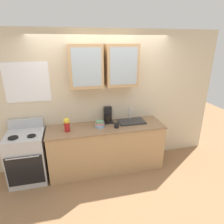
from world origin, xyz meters
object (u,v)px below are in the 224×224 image
object	(u,v)px
sink_faucet	(132,121)
vase	(67,124)
bowl_stack	(100,124)
coffee_maker	(108,116)
cup_near_sink	(117,125)
stove_range	(28,157)

from	to	relation	value
sink_faucet	vase	xyz separation A→B (m)	(-1.23, -0.13, 0.12)
bowl_stack	coffee_maker	xyz separation A→B (m)	(0.21, 0.21, 0.05)
sink_faucet	cup_near_sink	xyz separation A→B (m)	(-0.35, -0.18, 0.02)
stove_range	cup_near_sink	xyz separation A→B (m)	(1.60, -0.10, 0.49)
cup_near_sink	coffee_maker	bearing A→B (deg)	105.79
vase	coffee_maker	distance (m)	0.83
bowl_stack	cup_near_sink	bearing A→B (deg)	-19.72
bowl_stack	vase	xyz separation A→B (m)	(-0.58, -0.05, 0.08)
stove_range	coffee_maker	bearing A→B (deg)	8.05
sink_faucet	coffee_maker	bearing A→B (deg)	162.74
stove_range	sink_faucet	size ratio (longest dim) A/B	2.13
sink_faucet	vase	bearing A→B (deg)	-174.17
sink_faucet	vase	world-z (taller)	sink_faucet
sink_faucet	coffee_maker	distance (m)	0.47
vase	cup_near_sink	xyz separation A→B (m)	(0.88, -0.05, -0.09)
vase	cup_near_sink	size ratio (longest dim) A/B	2.07
stove_range	sink_faucet	bearing A→B (deg)	2.29
vase	bowl_stack	bearing A→B (deg)	5.15
stove_range	vase	world-z (taller)	vase
bowl_stack	vase	size ratio (longest dim) A/B	0.67
bowl_stack	coffee_maker	distance (m)	0.30
stove_range	vase	bearing A→B (deg)	-3.74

